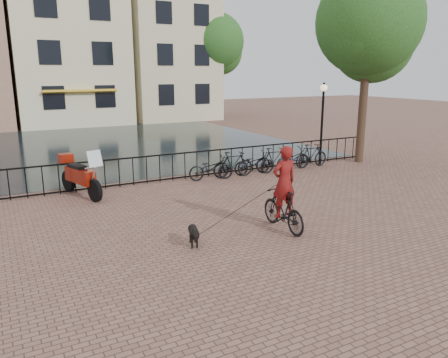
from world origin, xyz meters
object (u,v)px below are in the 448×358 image
lamp_post (323,110)px  motorcycle (80,171)px  cyclist (284,193)px  dog (194,235)px

lamp_post → motorcycle: bearing=-179.0°
cyclist → dog: (-2.45, 0.12, -0.71)m
cyclist → lamp_post: bearing=-135.2°
dog → motorcycle: motorcycle is taller
cyclist → dog: cyclist is taller
cyclist → dog: size_ratio=3.15×
motorcycle → cyclist: bearing=-71.8°
dog → motorcycle: (-1.52, 5.52, 0.58)m
dog → motorcycle: bearing=122.9°
lamp_post → motorcycle: (-10.11, -0.18, -1.54)m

